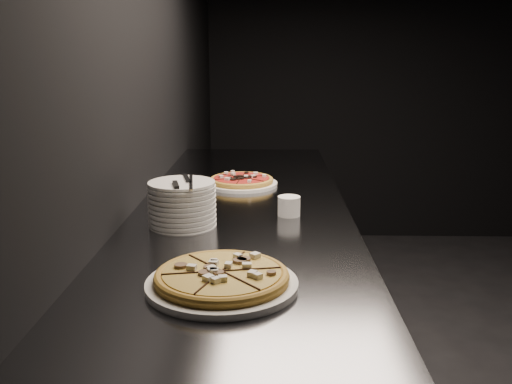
{
  "coord_description": "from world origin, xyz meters",
  "views": [
    {
      "loc": [
        -2.03,
        -1.94,
        1.45
      ],
      "look_at": [
        -2.08,
        -0.01,
        0.97
      ],
      "focal_mm": 40.0,
      "sensor_mm": 36.0,
      "label": 1
    }
  ],
  "objects_px": {
    "pizza_mushroom": "(222,279)",
    "plate_stack": "(182,204)",
    "ramekin": "(289,205)",
    "pizza_tomato": "(242,181)",
    "counter": "(243,325)",
    "cutlery": "(183,182)"
  },
  "relations": [
    {
      "from": "plate_stack",
      "to": "ramekin",
      "type": "distance_m",
      "value": 0.36
    },
    {
      "from": "pizza_tomato",
      "to": "plate_stack",
      "type": "relative_size",
      "value": 1.64
    },
    {
      "from": "pizza_tomato",
      "to": "cutlery",
      "type": "relative_size",
      "value": 1.53
    },
    {
      "from": "pizza_tomato",
      "to": "ramekin",
      "type": "relative_size",
      "value": 4.56
    },
    {
      "from": "counter",
      "to": "ramekin",
      "type": "height_order",
      "value": "ramekin"
    },
    {
      "from": "counter",
      "to": "ramekin",
      "type": "distance_m",
      "value": 0.53
    },
    {
      "from": "counter",
      "to": "pizza_tomato",
      "type": "relative_size",
      "value": 7.16
    },
    {
      "from": "pizza_mushroom",
      "to": "pizza_tomato",
      "type": "distance_m",
      "value": 1.04
    },
    {
      "from": "plate_stack",
      "to": "cutlery",
      "type": "xyz_separation_m",
      "value": [
        0.01,
        -0.02,
        0.07
      ]
    },
    {
      "from": "counter",
      "to": "pizza_mushroom",
      "type": "relative_size",
      "value": 6.69
    },
    {
      "from": "plate_stack",
      "to": "ramekin",
      "type": "height_order",
      "value": "plate_stack"
    },
    {
      "from": "pizza_tomato",
      "to": "plate_stack",
      "type": "distance_m",
      "value": 0.58
    },
    {
      "from": "counter",
      "to": "plate_stack",
      "type": "bearing_deg",
      "value": -126.68
    },
    {
      "from": "pizza_mushroom",
      "to": "ramekin",
      "type": "relative_size",
      "value": 4.88
    },
    {
      "from": "pizza_tomato",
      "to": "plate_stack",
      "type": "bearing_deg",
      "value": -105.8
    },
    {
      "from": "counter",
      "to": "pizza_tomato",
      "type": "distance_m",
      "value": 0.58
    },
    {
      "from": "cutlery",
      "to": "ramekin",
      "type": "relative_size",
      "value": 2.99
    },
    {
      "from": "plate_stack",
      "to": "ramekin",
      "type": "xyz_separation_m",
      "value": [
        0.34,
        0.12,
        -0.04
      ]
    },
    {
      "from": "counter",
      "to": "plate_stack",
      "type": "xyz_separation_m",
      "value": [
        -0.17,
        -0.23,
        0.53
      ]
    },
    {
      "from": "pizza_tomato",
      "to": "counter",
      "type": "bearing_deg",
      "value": -86.92
    },
    {
      "from": "pizza_mushroom",
      "to": "ramekin",
      "type": "xyz_separation_m",
      "value": [
        0.17,
        0.6,
        0.01
      ]
    },
    {
      "from": "pizza_mushroom",
      "to": "plate_stack",
      "type": "distance_m",
      "value": 0.51
    }
  ]
}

